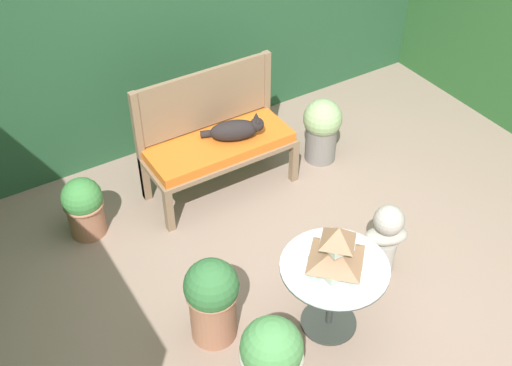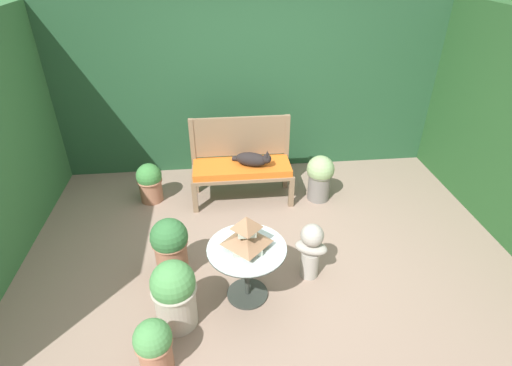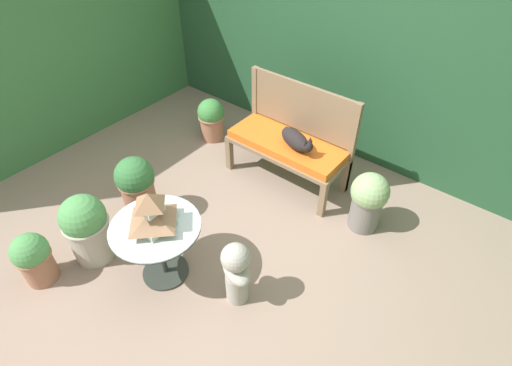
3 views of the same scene
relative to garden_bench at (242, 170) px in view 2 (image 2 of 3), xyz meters
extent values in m
plane|color=gray|center=(0.19, -1.07, -0.41)|extent=(30.00, 30.00, 0.00)
cube|color=#234C2D|center=(0.19, 1.19, 0.78)|extent=(6.40, 0.72, 2.38)
cube|color=#7F664C|center=(-0.58, -0.22, -0.22)|extent=(0.06, 0.06, 0.37)
cube|color=#7F664C|center=(0.58, -0.22, -0.22)|extent=(0.06, 0.06, 0.37)
cube|color=#7F664C|center=(-0.58, 0.22, -0.22)|extent=(0.06, 0.06, 0.37)
cube|color=#7F664C|center=(0.58, 0.22, -0.22)|extent=(0.06, 0.06, 0.37)
cube|color=#7F664C|center=(0.00, 0.00, -0.02)|extent=(1.21, 0.50, 0.04)
cube|color=orange|center=(0.00, 0.00, 0.04)|extent=(1.17, 0.46, 0.08)
cube|color=#7F664C|center=(-0.58, 0.23, 0.09)|extent=(0.06, 0.06, 1.00)
cube|color=#7F664C|center=(0.58, 0.23, 0.09)|extent=(0.06, 0.06, 1.00)
cube|color=#7F664C|center=(0.00, 0.23, 0.35)|extent=(1.17, 0.04, 0.50)
ellipsoid|color=black|center=(0.11, -0.04, 0.16)|extent=(0.42, 0.29, 0.17)
sphere|color=black|center=(0.29, -0.10, 0.19)|extent=(0.11, 0.11, 0.11)
cone|color=black|center=(0.30, -0.07, 0.26)|extent=(0.04, 0.04, 0.05)
cone|color=black|center=(0.28, -0.13, 0.26)|extent=(0.04, 0.04, 0.05)
cylinder|color=black|center=(0.00, 0.08, 0.11)|extent=(0.22, 0.13, 0.06)
cylinder|color=#2D332D|center=(-0.08, -1.60, -0.40)|extent=(0.38, 0.38, 0.02)
cylinder|color=#2D332D|center=(-0.08, -1.60, -0.13)|extent=(0.04, 0.04, 0.55)
cylinder|color=silver|center=(-0.08, -1.60, 0.15)|extent=(0.68, 0.68, 0.01)
torus|color=#2D332D|center=(-0.08, -1.60, 0.13)|extent=(0.69, 0.69, 0.02)
cube|color=#B2BCA8|center=(-0.08, -1.60, 0.18)|extent=(0.24, 0.24, 0.06)
pyramid|color=#936B4C|center=(-0.08, -1.60, 0.26)|extent=(0.33, 0.33, 0.11)
cube|color=#B2BCA8|center=(-0.08, -1.60, 0.34)|extent=(0.15, 0.15, 0.05)
pyramid|color=#936B4C|center=(-0.08, -1.60, 0.42)|extent=(0.20, 0.20, 0.12)
cylinder|color=#A39E93|center=(0.54, -1.40, -0.27)|extent=(0.17, 0.17, 0.28)
ellipsoid|color=#A39E93|center=(0.54, -1.40, -0.07)|extent=(0.35, 0.28, 0.12)
sphere|color=#A39E93|center=(0.54, -1.40, 0.08)|extent=(0.22, 0.22, 0.22)
cylinder|color=slate|center=(0.95, -0.09, -0.23)|extent=(0.27, 0.27, 0.36)
torus|color=slate|center=(0.95, -0.09, -0.06)|extent=(0.31, 0.31, 0.03)
sphere|color=#89A870|center=(0.95, -0.09, 0.01)|extent=(0.34, 0.34, 0.34)
cylinder|color=#9E664C|center=(-0.77, -1.26, -0.21)|extent=(0.30, 0.30, 0.41)
torus|color=#9E664C|center=(-0.77, -1.26, -0.01)|extent=(0.33, 0.33, 0.03)
sphere|color=#336B38|center=(-0.77, -1.26, 0.06)|extent=(0.35, 0.35, 0.35)
cylinder|color=#9E664C|center=(-0.82, -2.25, -0.27)|extent=(0.25, 0.25, 0.29)
torus|color=#9E664C|center=(-0.82, -2.25, -0.13)|extent=(0.28, 0.28, 0.03)
sphere|color=#4C8E4C|center=(-0.82, -2.25, -0.07)|extent=(0.28, 0.28, 0.28)
cylinder|color=#ADA393|center=(-0.69, -1.84, -0.21)|extent=(0.34, 0.34, 0.39)
torus|color=#ADA393|center=(-0.69, -1.84, -0.03)|extent=(0.38, 0.38, 0.03)
sphere|color=#4C8E4C|center=(-0.69, -1.84, 0.05)|extent=(0.37, 0.37, 0.37)
cylinder|color=#9E664C|center=(-1.13, 0.09, -0.26)|extent=(0.27, 0.27, 0.29)
torus|color=#9E664C|center=(-1.13, 0.09, -0.13)|extent=(0.31, 0.31, 0.03)
sphere|color=#3D7F3D|center=(-1.13, 0.09, -0.06)|extent=(0.31, 0.31, 0.31)
camera|label=1|loc=(-1.91, -3.63, 3.08)|focal=45.00mm
camera|label=2|loc=(-0.27, -4.19, 2.39)|focal=28.00mm
camera|label=3|loc=(1.77, -2.71, 2.33)|focal=28.00mm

